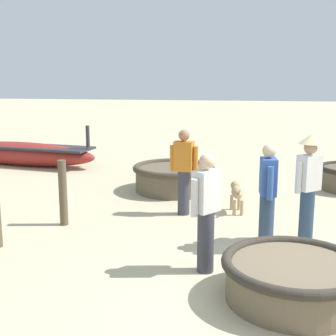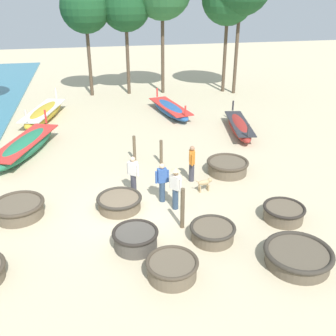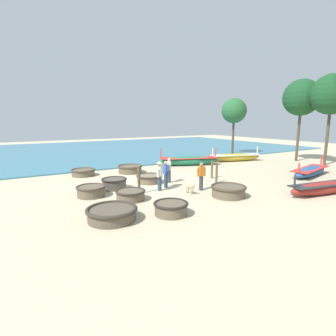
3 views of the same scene
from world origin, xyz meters
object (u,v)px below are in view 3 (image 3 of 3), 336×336
(mooring_post_mid_beach, at_px, (217,174))
(fisherman_hauling, at_px, (166,174))
(coracle_center, at_px, (171,208))
(coracle_front_left, at_px, (83,172))
(coracle_beside_post, at_px, (114,183))
(long_boat_white_hull, at_px, (324,188))
(tree_leftmost, at_px, (332,95))
(tree_right_mid, at_px, (302,98))
(mooring_post_shoreline, at_px, (212,169))
(dog, at_px, (190,187))
(fisherman_by_coracle, at_px, (169,170))
(fisherman_crouching, at_px, (160,174))
(coracle_far_left, at_px, (228,191))
(coracle_far_right, at_px, (130,169))
(coracle_nearest, at_px, (130,195))
(coracle_upturned, at_px, (149,178))
(coracle_tilted, at_px, (112,213))
(fisherman_standing_right, at_px, (201,176))
(long_boat_ochre_hull, at_px, (310,171))
(mooring_post_inland, at_px, (139,180))
(tree_left_mid, at_px, (234,111))
(coracle_front_right, at_px, (91,191))
(long_boat_green_hull, at_px, (235,157))
(long_boat_red_hull, at_px, (189,160))

(mooring_post_mid_beach, bearing_deg, fisherman_hauling, -99.51)
(coracle_center, bearing_deg, coracle_front_left, -172.80)
(coracle_beside_post, height_order, long_boat_white_hull, long_boat_white_hull)
(tree_leftmost, xyz_separation_m, tree_right_mid, (-2.70, 0.04, -0.07))
(mooring_post_shoreline, bearing_deg, dog, -55.86)
(coracle_front_left, distance_m, fisherman_by_coracle, 6.44)
(fisherman_crouching, bearing_deg, coracle_far_left, 41.07)
(coracle_far_left, xyz_separation_m, coracle_far_right, (-8.38, -1.89, -0.01))
(coracle_nearest, xyz_separation_m, mooring_post_mid_beach, (-0.59, 6.08, 0.29))
(coracle_upturned, distance_m, coracle_nearest, 3.73)
(long_boat_white_hull, bearing_deg, coracle_tilted, -101.57)
(fisherman_hauling, height_order, mooring_post_mid_beach, fisherman_hauling)
(coracle_front_left, bearing_deg, tree_right_mid, 79.44)
(fisherman_hauling, xyz_separation_m, tree_right_mid, (-2.29, 16.01, 5.09))
(coracle_front_left, xyz_separation_m, fisherman_hauling, (5.89, 3.31, 0.57))
(coracle_front_left, distance_m, tree_leftmost, 21.08)
(fisherman_standing_right, bearing_deg, coracle_nearest, -94.71)
(fisherman_standing_right, distance_m, mooring_post_mid_beach, 2.18)
(coracle_beside_post, xyz_separation_m, mooring_post_shoreline, (0.75, 6.62, 0.27))
(long_boat_ochre_hull, xyz_separation_m, fisherman_standing_right, (-0.91, -9.05, 0.50))
(fisherman_hauling, relative_size, fisherman_standing_right, 1.00)
(dog, bearing_deg, fisherman_hauling, -165.79)
(mooring_post_inland, height_order, mooring_post_shoreline, mooring_post_inland)
(coracle_beside_post, height_order, coracle_front_left, coracle_beside_post)
(coracle_far_left, xyz_separation_m, fisherman_crouching, (-2.83, -2.47, 0.64))
(coracle_far_right, height_order, mooring_post_shoreline, mooring_post_shoreline)
(coracle_center, bearing_deg, fisherman_by_coracle, 149.47)
(coracle_nearest, height_order, coracle_front_left, coracle_nearest)
(long_boat_ochre_hull, relative_size, tree_left_mid, 0.77)
(coracle_nearest, relative_size, mooring_post_shoreline, 1.24)
(coracle_front_right, distance_m, long_boat_green_hull, 15.80)
(tree_leftmost, relative_size, tree_left_mid, 1.22)
(coracle_far_right, height_order, tree_right_mid, tree_right_mid)
(coracle_beside_post, bearing_deg, long_boat_red_hull, 117.44)
(coracle_far_left, distance_m, fisherman_crouching, 3.81)
(coracle_tilted, relative_size, tree_leftmost, 0.26)
(tree_leftmost, distance_m, tree_right_mid, 2.70)
(coracle_far_right, height_order, fisherman_hauling, fisherman_hauling)
(coracle_beside_post, xyz_separation_m, long_boat_green_hull, (-3.90, 13.52, 0.05))
(fisherman_by_coracle, bearing_deg, long_boat_green_hull, 112.91)
(long_boat_red_hull, height_order, mooring_post_shoreline, long_boat_red_hull)
(coracle_upturned, height_order, fisherman_by_coracle, fisherman_by_coracle)
(coracle_front_right, distance_m, long_boat_white_hull, 12.28)
(coracle_far_right, relative_size, long_boat_white_hull, 0.39)
(long_boat_ochre_hull, relative_size, fisherman_standing_right, 3.09)
(coracle_upturned, xyz_separation_m, coracle_nearest, (2.79, -2.47, 0.00))
(fisherman_hauling, relative_size, tree_leftmost, 0.20)
(long_boat_white_hull, height_order, tree_right_mid, tree_right_mid)
(mooring_post_shoreline, bearing_deg, coracle_upturned, -104.01)
(fisherman_crouching, distance_m, fisherman_standing_right, 2.33)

